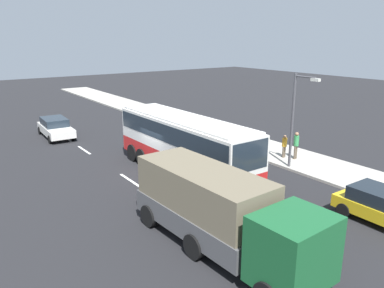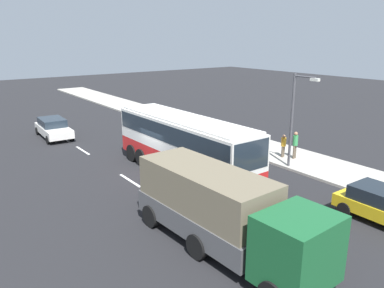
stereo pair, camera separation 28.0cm
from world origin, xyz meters
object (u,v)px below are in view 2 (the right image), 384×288
at_px(pedestrian_near_curb, 283,144).
at_px(pedestrian_at_crossing, 295,143).
at_px(street_lamp, 295,114).
at_px(car_white_minivan, 53,128).
at_px(coach_bus, 184,140).
at_px(cargo_truck, 223,210).

height_order(pedestrian_near_curb, pedestrian_at_crossing, pedestrian_at_crossing).
bearing_deg(pedestrian_at_crossing, street_lamp, -65.70).
height_order(car_white_minivan, pedestrian_near_curb, pedestrian_near_curb).
xyz_separation_m(coach_bus, street_lamp, (3.04, 5.85, 1.33)).
bearing_deg(car_white_minivan, pedestrian_at_crossing, 37.64).
bearing_deg(cargo_truck, coach_bus, 152.55).
distance_m(coach_bus, cargo_truck, 8.19).
bearing_deg(car_white_minivan, pedestrian_near_curb, 37.92).
xyz_separation_m(coach_bus, pedestrian_at_crossing, (2.08, 7.33, -0.94)).
distance_m(coach_bus, pedestrian_at_crossing, 7.67).
bearing_deg(cargo_truck, pedestrian_near_curb, 117.46).
relative_size(pedestrian_near_curb, street_lamp, 0.27).
distance_m(coach_bus, pedestrian_near_curb, 7.20).
xyz_separation_m(cargo_truck, car_white_minivan, (-20.64, -0.02, -0.82)).
height_order(pedestrian_near_curb, street_lamp, street_lamp).
xyz_separation_m(car_white_minivan, pedestrian_at_crossing, (15.32, 10.82, 0.38)).
xyz_separation_m(coach_bus, car_white_minivan, (-13.24, -3.50, -1.33)).
bearing_deg(street_lamp, pedestrian_at_crossing, 123.00).
bearing_deg(street_lamp, car_white_minivan, -150.14).
height_order(cargo_truck, pedestrian_at_crossing, cargo_truck).
relative_size(car_white_minivan, street_lamp, 0.86).
bearing_deg(coach_bus, cargo_truck, -25.87).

